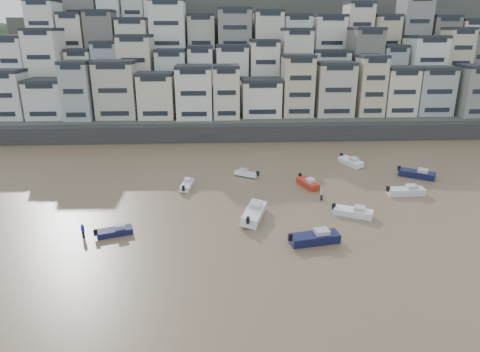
{
  "coord_description": "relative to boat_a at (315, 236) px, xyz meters",
  "views": [
    {
      "loc": [
        1.71,
        -25.0,
        22.92
      ],
      "look_at": [
        4.45,
        30.0,
        4.0
      ],
      "focal_mm": 32.0,
      "sensor_mm": 36.0,
      "label": 1
    }
  ],
  "objects": [
    {
      "name": "person_pink",
      "position": [
        3.75,
        12.66,
        0.02
      ],
      "size": [
        0.44,
        0.44,
        1.74
      ],
      "primitive_type": null,
      "color": "#C88E8D",
      "rests_on": "ground"
    },
    {
      "name": "person_blue",
      "position": [
        -26.55,
        2.7,
        0.02
      ],
      "size": [
        0.44,
        0.44,
        1.74
      ],
      "primitive_type": null,
      "color": "#2C1AC8",
      "rests_on": "ground"
    },
    {
      "name": "boat_j",
      "position": [
        -23.02,
        3.03,
        -0.24
      ],
      "size": [
        4.72,
        2.89,
        1.22
      ],
      "primitive_type": null,
      "rotation": [
        0.0,
        0.0,
        0.34
      ],
      "color": "#161945",
      "rests_on": "ground"
    },
    {
      "name": "hillside",
      "position": [
        2.45,
        86.96,
        12.16
      ],
      "size": [
        141.04,
        66.0,
        50.0
      ],
      "color": "#4C4C47",
      "rests_on": "ground"
    },
    {
      "name": "boat_b",
      "position": [
        6.58,
        7.01,
        -0.12
      ],
      "size": [
        5.58,
        3.91,
        1.46
      ],
      "primitive_type": null,
      "rotation": [
        0.0,
        0.0,
        -0.45
      ],
      "color": "white",
      "rests_on": "ground"
    },
    {
      "name": "boat_h",
      "position": [
        -6.21,
        23.51,
        -0.25
      ],
      "size": [
        4.5,
        3.45,
        1.19
      ],
      "primitive_type": null,
      "rotation": [
        0.0,
        0.0,
        2.61
      ],
      "color": "silver",
      "rests_on": "ground"
    },
    {
      "name": "harbor_wall",
      "position": [
        -2.28,
        47.12,
        0.9
      ],
      "size": [
        140.0,
        3.0,
        3.5
      ],
      "primitive_type": "cube",
      "color": "#38383A",
      "rests_on": "ground"
    },
    {
      "name": "boat_e",
      "position": [
        2.94,
        18.35,
        -0.14
      ],
      "size": [
        3.28,
        5.46,
        1.42
      ],
      "primitive_type": null,
      "rotation": [
        0.0,
        0.0,
        -1.24
      ],
      "color": "#B62916",
      "rests_on": "ground"
    },
    {
      "name": "boat_a",
      "position": [
        0.0,
        0.0,
        0.0
      ],
      "size": [
        6.51,
        3.2,
        1.7
      ],
      "primitive_type": null,
      "rotation": [
        0.0,
        0.0,
        0.19
      ],
      "color": "#13163B",
      "rests_on": "ground"
    },
    {
      "name": "boat_c",
      "position": [
        -6.31,
        6.87,
        0.12
      ],
      "size": [
        4.3,
        7.51,
        1.95
      ],
      "primitive_type": null,
      "rotation": [
        0.0,
        0.0,
        1.28
      ],
      "color": "white",
      "rests_on": "ground"
    },
    {
      "name": "boat_d",
      "position": [
        16.55,
        14.09,
        -0.05
      ],
      "size": [
        5.91,
        2.12,
        1.59
      ],
      "primitive_type": null,
      "rotation": [
        0.0,
        0.0,
        0.03
      ],
      "color": "silver",
      "rests_on": "ground"
    },
    {
      "name": "boat_g",
      "position": [
        21.59,
        21.61,
        -0.02
      ],
      "size": [
        6.16,
        5.13,
        1.67
      ],
      "primitive_type": null,
      "rotation": [
        0.0,
        0.0,
        -0.61
      ],
      "color": "#13163D",
      "rests_on": "ground"
    },
    {
      "name": "boat_i",
      "position": [
        12.74,
        28.7,
        -0.06
      ],
      "size": [
        3.87,
        6.06,
        1.57
      ],
      "primitive_type": null,
      "rotation": [
        0.0,
        0.0,
        -1.2
      ],
      "color": "white",
      "rests_on": "ground"
    },
    {
      "name": "boat_f",
      "position": [
        -15.63,
        18.48,
        -0.19
      ],
      "size": [
        2.22,
        4.99,
        1.31
      ],
      "primitive_type": null,
      "rotation": [
        0.0,
        0.0,
        1.43
      ],
      "color": "white",
      "rests_on": "ground"
    }
  ]
}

